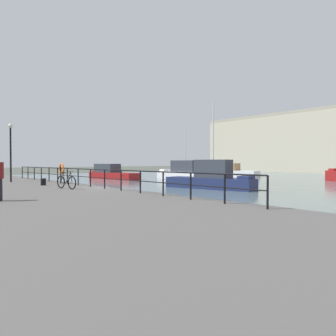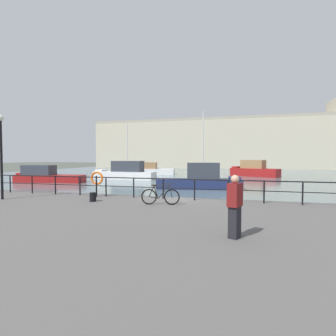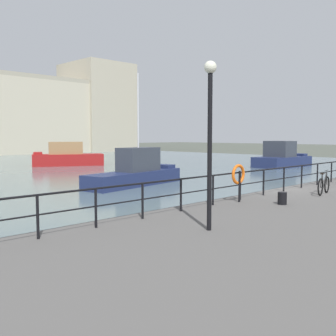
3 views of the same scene
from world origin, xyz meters
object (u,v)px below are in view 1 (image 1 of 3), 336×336
moored_blue_motorboat (211,178)px  moored_green_narrowboat (184,172)px  life_ring_stand (61,169)px  quay_lamp_post (11,144)px  parked_bicycle (66,182)px  moored_red_daysailer (111,173)px  moored_harbor_tender (235,172)px  mooring_bollard (43,182)px

moored_blue_motorboat → moored_green_narrowboat: bearing=134.1°
life_ring_stand → quay_lamp_post: 5.06m
moored_blue_motorboat → life_ring_stand: moored_blue_motorboat is taller
parked_bicycle → quay_lamp_post: bearing=174.5°
moored_red_daysailer → quay_lamp_post: (9.70, -14.52, 2.73)m
moored_blue_motorboat → quay_lamp_post: bearing=-133.8°
parked_bicycle → life_ring_stand: 4.35m
moored_green_narrowboat → parked_bicycle: moored_green_narrowboat is taller
moored_blue_motorboat → moored_red_daysailer: 18.24m
moored_blue_motorboat → life_ring_stand: (-4.22, -10.75, 0.83)m
moored_harbor_tender → life_ring_stand: life_ring_stand is taller
moored_green_narrowboat → parked_bicycle: 22.86m
mooring_bollard → parked_bicycle: bearing=0.4°
moored_blue_motorboat → parked_bicycle: 12.17m
moored_red_daysailer → moored_harbor_tender: (7.70, 16.30, -0.00)m
moored_harbor_tender → parked_bicycle: bearing=101.0°
parked_bicycle → moored_red_daysailer: bearing=132.4°
mooring_bollard → quay_lamp_post: bearing=-172.6°
mooring_bollard → quay_lamp_post: quay_lamp_post is taller
quay_lamp_post → parked_bicycle: bearing=4.5°
parked_bicycle → quay_lamp_post: quay_lamp_post is taller
moored_blue_motorboat → moored_harbor_tender: bearing=109.8°
moored_red_daysailer → moored_green_narrowboat: moored_green_narrowboat is taller
quay_lamp_post → moored_harbor_tender: bearing=93.7°
moored_blue_motorboat → life_ring_stand: 11.57m
moored_green_narrowboat → parked_bicycle: bearing=121.9°
moored_red_daysailer → mooring_bollard: (14.57, -13.88, 0.16)m
moored_blue_motorboat → moored_red_daysailer: bearing=164.3°
moored_green_narrowboat → life_ring_stand: 19.89m
moored_harbor_tender → parked_bicycle: (10.31, -30.16, 0.34)m
parked_bicycle → moored_green_narrowboat: bearing=108.5°
moored_blue_motorboat → quay_lamp_post: size_ratio=1.81×
moored_blue_motorboat → quay_lamp_post: (-8.46, -12.83, 2.64)m
moored_harbor_tender → mooring_bollard: 30.95m
moored_green_narrowboat → moored_harbor_tender: moored_green_narrowboat is taller
moored_blue_motorboat → moored_green_narrowboat: size_ratio=0.92×
moored_blue_motorboat → parked_bicycle: moored_blue_motorboat is taller
moored_green_narrowboat → quay_lamp_post: bearing=100.5°
moored_blue_motorboat → quay_lamp_post: 15.59m
life_ring_stand → quay_lamp_post: bearing=-153.9°
moored_green_narrowboat → mooring_bollard: (7.49, -20.10, -0.01)m
life_ring_stand → moored_blue_motorboat: bearing=68.6°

